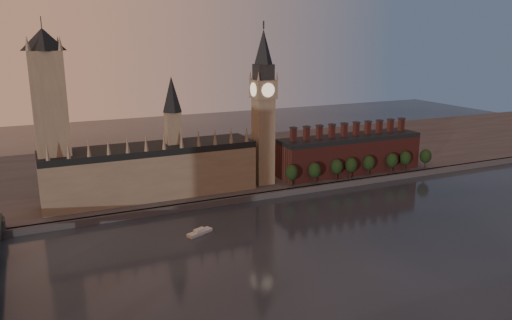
{
  "coord_description": "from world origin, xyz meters",
  "views": [
    {
      "loc": [
        -131.09,
        -184.97,
        102.11
      ],
      "look_at": [
        -20.62,
        55.0,
        35.9
      ],
      "focal_mm": 35.0,
      "sensor_mm": 36.0,
      "label": 1
    }
  ],
  "objects": [
    {
      "name": "embankment_tree_7",
      "position": [
        138.29,
        93.67,
        13.47
      ],
      "size": [
        8.6,
        8.6,
        14.88
      ],
      "color": "black",
      "rests_on": "north_bank"
    },
    {
      "name": "embankment_tree_4",
      "position": [
        86.6,
        94.78,
        13.47
      ],
      "size": [
        8.6,
        8.6,
        14.88
      ],
      "color": "black",
      "rests_on": "north_bank"
    },
    {
      "name": "north_bank",
      "position": [
        0.0,
        178.04,
        2.0
      ],
      "size": [
        900.0,
        182.0,
        4.0
      ],
      "color": "#49494E",
      "rests_on": "ground"
    },
    {
      "name": "victoria_tower",
      "position": [
        -120.0,
        115.0,
        59.09
      ],
      "size": [
        24.0,
        24.0,
        108.0
      ],
      "color": "gray",
      "rests_on": "north_bank"
    },
    {
      "name": "embankment_tree_2",
      "position": [
        59.78,
        95.42,
        13.47
      ],
      "size": [
        8.6,
        8.6,
        14.88
      ],
      "color": "black",
      "rests_on": "north_bank"
    },
    {
      "name": "embankment_tree_1",
      "position": [
        40.78,
        93.61,
        13.47
      ],
      "size": [
        8.6,
        8.6,
        14.88
      ],
      "color": "black",
      "rests_on": "north_bank"
    },
    {
      "name": "embankment_tree_0",
      "position": [
        24.02,
        95.15,
        13.47
      ],
      "size": [
        8.6,
        8.6,
        14.88
      ],
      "color": "black",
      "rests_on": "north_bank"
    },
    {
      "name": "embankment_tree_6",
      "position": [
        119.98,
        95.02,
        13.47
      ],
      "size": [
        8.6,
        8.6,
        14.88
      ],
      "color": "black",
      "rests_on": "north_bank"
    },
    {
      "name": "chimney_block",
      "position": [
        80.0,
        110.0,
        17.82
      ],
      "size": [
        110.0,
        25.0,
        37.0
      ],
      "color": "#572321",
      "rests_on": "north_bank"
    },
    {
      "name": "embankment_tree_3",
      "position": [
        71.37,
        94.77,
        13.47
      ],
      "size": [
        8.6,
        8.6,
        14.88
      ],
      "color": "black",
      "rests_on": "north_bank"
    },
    {
      "name": "ground",
      "position": [
        0.0,
        0.0,
        0.0
      ],
      "size": [
        900.0,
        900.0,
        0.0
      ],
      "primitive_type": "plane",
      "color": "black",
      "rests_on": "ground"
    },
    {
      "name": "river_boat",
      "position": [
        -55.23,
        51.15,
        1.14
      ],
      "size": [
        15.31,
        10.08,
        2.98
      ],
      "rotation": [
        0.0,
        0.0,
        0.43
      ],
      "color": "silver",
      "rests_on": "ground"
    },
    {
      "name": "palace_of_westminster",
      "position": [
        -64.41,
        114.91,
        21.63
      ],
      "size": [
        130.0,
        30.3,
        74.0
      ],
      "color": "gray",
      "rests_on": "north_bank"
    },
    {
      "name": "embankment_tree_5",
      "position": [
        106.39,
        93.57,
        13.47
      ],
      "size": [
        8.6,
        8.6,
        14.88
      ],
      "color": "black",
      "rests_on": "north_bank"
    },
    {
      "name": "big_ben",
      "position": [
        10.0,
        110.0,
        56.83
      ],
      "size": [
        15.0,
        15.0,
        107.0
      ],
      "color": "gray",
      "rests_on": "north_bank"
    }
  ]
}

